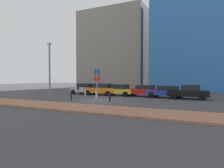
% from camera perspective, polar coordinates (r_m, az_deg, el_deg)
% --- Properties ---
extents(ground_plane, '(120.00, 120.00, 0.00)m').
position_cam_1_polar(ground_plane, '(20.50, -3.91, -4.68)').
color(ground_plane, '#424244').
extents(sidewalk_brick, '(40.00, 3.31, 0.14)m').
position_cam_1_polar(sidewalk_brick, '(15.99, -13.82, -6.29)').
color(sidewalk_brick, '#9E664C').
rests_on(sidewalk_brick, ground).
extents(parked_car_silver, '(4.24, 2.29, 1.52)m').
position_cam_1_polar(parked_car_silver, '(28.43, -7.71, -1.29)').
color(parked_car_silver, '#B7BABF').
rests_on(parked_car_silver, ground).
extents(parked_car_orange, '(4.51, 2.01, 1.56)m').
position_cam_1_polar(parked_car_orange, '(26.60, -3.11, -1.44)').
color(parked_car_orange, orange).
rests_on(parked_car_orange, ground).
extents(parked_car_yellow, '(4.06, 2.08, 1.47)m').
position_cam_1_polar(parked_car_yellow, '(25.60, 1.99, -1.69)').
color(parked_car_yellow, gold).
rests_on(parked_car_yellow, ground).
extents(parked_car_red, '(4.63, 2.13, 1.42)m').
position_cam_1_polar(parked_car_red, '(24.75, 9.12, -1.87)').
color(parked_car_red, red).
rests_on(parked_car_red, ground).
extents(parked_car_blue, '(4.56, 2.15, 1.39)m').
position_cam_1_polar(parked_car_blue, '(23.70, 15.42, -2.09)').
color(parked_car_blue, '#1E389E').
rests_on(parked_car_blue, ground).
extents(parked_car_black, '(4.25, 2.27, 1.53)m').
position_cam_1_polar(parked_car_black, '(23.06, 21.18, -2.14)').
color(parked_car_black, black).
rests_on(parked_car_black, ground).
extents(parking_sign_post, '(0.60, 0.10, 3.17)m').
position_cam_1_polar(parking_sign_post, '(18.44, -4.31, 0.82)').
color(parking_sign_post, gray).
rests_on(parking_sign_post, ground).
extents(parking_meter, '(0.18, 0.14, 1.41)m').
position_cam_1_polar(parking_meter, '(20.31, -9.70, -2.17)').
color(parking_meter, '#4C4C51').
rests_on(parking_meter, ground).
extents(street_lamp, '(0.70, 0.36, 6.53)m').
position_cam_1_polar(street_lamp, '(24.72, -17.52, 5.34)').
color(street_lamp, gray).
rests_on(street_lamp, ground).
extents(traffic_bollard_near, '(0.13, 0.13, 0.93)m').
position_cam_1_polar(traffic_bollard_near, '(21.87, -4.60, -3.05)').
color(traffic_bollard_near, '#B7B7BC').
rests_on(traffic_bollard_near, ground).
extents(traffic_bollard_mid, '(0.17, 0.17, 0.95)m').
position_cam_1_polar(traffic_bollard_mid, '(24.16, -7.69, -2.59)').
color(traffic_bollard_mid, '#B7B7BC').
rests_on(traffic_bollard_mid, ground).
extents(traffic_bollard_far, '(0.18, 0.18, 0.95)m').
position_cam_1_polar(traffic_bollard_far, '(19.23, -0.65, -3.68)').
color(traffic_bollard_far, black).
rests_on(traffic_bollard_far, ground).
extents(traffic_bollard_edge, '(0.14, 0.14, 1.07)m').
position_cam_1_polar(traffic_bollard_edge, '(20.54, -11.62, -3.20)').
color(traffic_bollard_edge, black).
rests_on(traffic_bollard_edge, ground).
extents(building_colorful_midrise, '(19.57, 17.24, 23.39)m').
position_cam_1_polar(building_colorful_midrise, '(43.89, 26.53, 13.93)').
color(building_colorful_midrise, '#3372BF').
rests_on(building_colorful_midrise, ground).
extents(building_under_construction, '(15.29, 13.92, 17.48)m').
position_cam_1_polar(building_under_construction, '(48.77, 2.06, 9.34)').
color(building_under_construction, gray).
rests_on(building_under_construction, ground).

